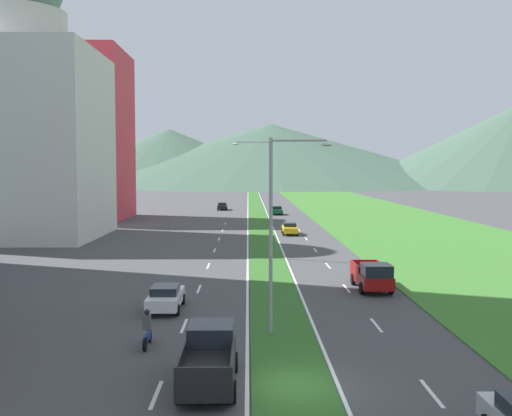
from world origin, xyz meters
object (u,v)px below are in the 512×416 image
object	(u,v)px
car_0	(222,206)
pickup_truck_0	(209,358)
car_3	(290,228)
car_5	(166,297)
street_lamp_mid	(266,191)
street_lamp_near	(277,222)
pickup_truck_1	(372,276)
motorcycle_rider	(147,331)
car_2	(277,210)

from	to	relation	value
car_0	pickup_truck_0	xyz separation A→B (m)	(3.56, -94.64, 0.21)
car_0	car_3	distance (m)	44.37
car_3	car_5	xyz separation A→B (m)	(-10.06, -39.48, 0.00)
car_0	pickup_truck_0	world-z (taller)	pickup_truck_0
street_lamp_mid	pickup_truck_0	bearing A→B (deg)	-95.69
car_3	street_lamp_near	bearing A→B (deg)	-4.80
car_5	pickup_truck_1	distance (m)	14.38
street_lamp_mid	car_0	distance (m)	63.38
car_0	street_lamp_mid	bearing A→B (deg)	-173.88
pickup_truck_0	motorcycle_rider	bearing A→B (deg)	34.17
street_lamp_near	street_lamp_mid	size ratio (longest dim) A/B	0.91
street_lamp_mid	car_2	distance (m)	51.51
street_lamp_mid	motorcycle_rider	bearing A→B (deg)	-103.20
car_5	pickup_truck_0	xyz separation A→B (m)	(3.34, -12.00, 0.23)
street_lamp_mid	car_2	size ratio (longest dim) A/B	2.56
car_5	car_2	bearing A→B (deg)	-7.98
car_0	car_2	distance (m)	15.48
street_lamp_mid	pickup_truck_1	xyz separation A→B (m)	(6.80, -14.41, -5.21)
car_2	pickup_truck_0	distance (m)	83.22
pickup_truck_0	car_5	bearing A→B (deg)	15.54
car_3	motorcycle_rider	world-z (taller)	motorcycle_rider
street_lamp_near	car_3	distance (m)	45.09
car_0	car_2	world-z (taller)	car_2
car_3	car_5	bearing A→B (deg)	-14.30
street_lamp_near	car_0	world-z (taller)	street_lamp_near
car_2	motorcycle_rider	xyz separation A→B (m)	(-9.80, -78.25, -0.01)
street_lamp_mid	car_5	xyz separation A→B (m)	(-6.51, -19.85, -5.44)
car_3	motorcycle_rider	distance (m)	47.81
pickup_truck_0	street_lamp_near	bearing A→B (deg)	-23.60
street_lamp_near	pickup_truck_0	world-z (taller)	street_lamp_near
street_lamp_mid	pickup_truck_0	distance (m)	32.43
street_lamp_mid	car_5	distance (m)	21.59
street_lamp_mid	car_5	size ratio (longest dim) A/B	2.40
car_3	pickup_truck_0	world-z (taller)	pickup_truck_0
car_5	pickup_truck_1	bearing A→B (deg)	-67.79
motorcycle_rider	street_lamp_near	bearing A→B (deg)	-71.16
car_5	pickup_truck_0	bearing A→B (deg)	-164.46
car_0	car_5	size ratio (longest dim) A/B	1.02
car_2	motorcycle_rider	world-z (taller)	motorcycle_rider
street_lamp_mid	pickup_truck_1	bearing A→B (deg)	-64.73
car_5	car_3	bearing A→B (deg)	-14.30
street_lamp_mid	pickup_truck_1	world-z (taller)	street_lamp_mid
car_2	pickup_truck_1	bearing A→B (deg)	2.95
pickup_truck_0	motorcycle_rider	world-z (taller)	pickup_truck_0
pickup_truck_0	pickup_truck_1	size ratio (longest dim) A/B	1.00
car_2	motorcycle_rider	distance (m)	78.87
car_3	car_5	size ratio (longest dim) A/B	1.00
car_5	pickup_truck_1	world-z (taller)	pickup_truck_1
car_0	pickup_truck_1	world-z (taller)	pickup_truck_1
street_lamp_near	car_0	distance (m)	88.21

